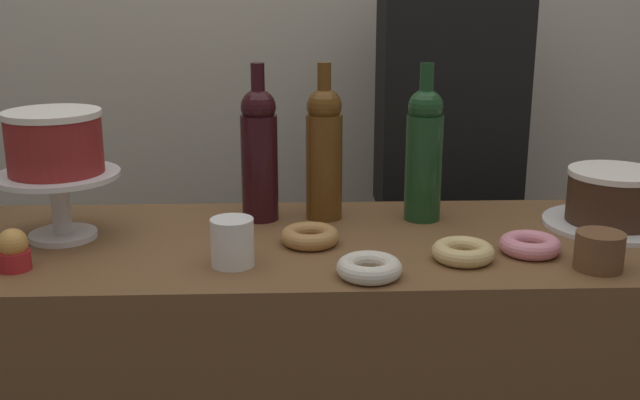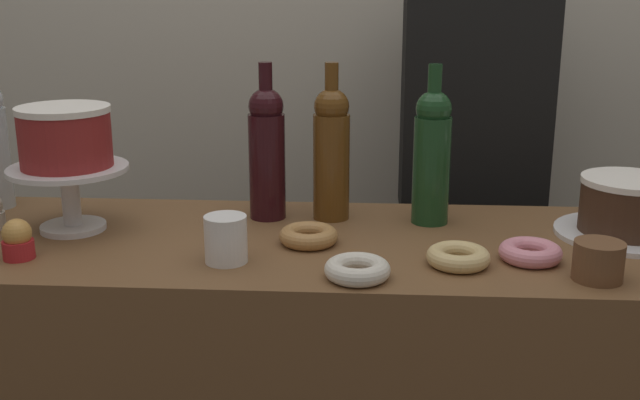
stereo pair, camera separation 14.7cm
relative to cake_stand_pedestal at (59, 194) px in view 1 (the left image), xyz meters
name	(u,v)px [view 1 (the left image)]	position (x,y,z in m)	size (l,w,h in m)	color
back_wall	(309,27)	(0.50, 0.81, 0.26)	(6.00, 0.05, 2.60)	#BCB7A8
cake_stand_pedestal	(59,194)	(0.00, 0.00, 0.00)	(0.23, 0.23, 0.13)	silver
white_layer_cake	(54,142)	(0.00, 0.00, 0.10)	(0.18, 0.18, 0.12)	maroon
silver_serving_platter	(611,224)	(1.10, 0.03, -0.08)	(0.27, 0.27, 0.01)	white
chocolate_round_cake	(614,196)	(1.10, 0.03, -0.03)	(0.19, 0.19, 0.11)	#3D2619
wine_bottle_dark_red	(259,152)	(0.38, 0.11, 0.05)	(0.08, 0.08, 0.33)	black
wine_bottle_green	(424,152)	(0.72, 0.10, 0.05)	(0.08, 0.08, 0.33)	#193D1E
wine_bottle_amber	(324,151)	(0.51, 0.12, 0.05)	(0.08, 0.08, 0.33)	#5B3814
cupcake_caramel	(13,251)	(-0.04, -0.17, -0.06)	(0.06, 0.06, 0.07)	red
donut_sugar	(369,268)	(0.57, -0.23, -0.07)	(0.11, 0.11, 0.03)	silver
donut_glazed	(463,252)	(0.75, -0.15, -0.07)	(0.11, 0.11, 0.03)	#E0C17F
donut_pink	(530,245)	(0.88, -0.12, -0.07)	(0.11, 0.11, 0.03)	pink
donut_maple	(310,236)	(0.48, -0.05, -0.07)	(0.11, 0.11, 0.03)	#B27F47
cookie_stack	(599,251)	(0.98, -0.20, -0.06)	(0.08, 0.08, 0.07)	brown
coffee_cup_ceramic	(232,242)	(0.34, -0.16, -0.05)	(0.08, 0.08, 0.08)	white
barista_figure	(444,209)	(0.85, 0.52, -0.20)	(0.36, 0.22, 1.60)	black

